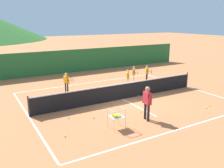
% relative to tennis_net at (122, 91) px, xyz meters
% --- Properties ---
extents(ground_plane, '(120.00, 120.00, 0.00)m').
position_rel_tennis_net_xyz_m(ground_plane, '(0.00, 0.00, -0.50)').
color(ground_plane, '#C67042').
extents(line_baseline_near, '(10.77, 0.08, 0.01)m').
position_rel_tennis_net_xyz_m(line_baseline_near, '(0.00, -4.66, -0.50)').
color(line_baseline_near, white).
rests_on(line_baseline_near, ground).
extents(line_baseline_far, '(10.77, 0.08, 0.01)m').
position_rel_tennis_net_xyz_m(line_baseline_far, '(0.00, 4.52, -0.50)').
color(line_baseline_far, white).
rests_on(line_baseline_far, ground).
extents(line_sideline_west, '(0.08, 9.18, 0.01)m').
position_rel_tennis_net_xyz_m(line_sideline_west, '(-5.38, 0.00, -0.50)').
color(line_sideline_west, white).
rests_on(line_sideline_west, ground).
extents(line_sideline_east, '(0.08, 9.18, 0.01)m').
position_rel_tennis_net_xyz_m(line_sideline_east, '(5.38, 0.00, -0.50)').
color(line_sideline_east, white).
rests_on(line_sideline_east, ground).
extents(line_service_center, '(0.08, 6.22, 0.01)m').
position_rel_tennis_net_xyz_m(line_service_center, '(0.00, 0.00, -0.50)').
color(line_service_center, white).
rests_on(line_service_center, ground).
extents(tennis_net, '(10.77, 0.08, 1.05)m').
position_rel_tennis_net_xyz_m(tennis_net, '(0.00, 0.00, 0.00)').
color(tennis_net, '#333338').
rests_on(tennis_net, ground).
extents(instructor, '(0.43, 0.79, 1.63)m').
position_rel_tennis_net_xyz_m(instructor, '(-0.68, -3.15, 0.48)').
color(instructor, black).
rests_on(instructor, ground).
extents(student_0, '(0.52, 0.57, 1.29)m').
position_rel_tennis_net_xyz_m(student_0, '(-2.36, 2.97, 0.28)').
color(student_0, black).
rests_on(student_0, ground).
extents(student_1, '(0.39, 0.48, 1.22)m').
position_rel_tennis_net_xyz_m(student_1, '(1.82, 2.16, 0.23)').
color(student_1, silver).
rests_on(student_1, ground).
extents(student_2, '(0.44, 0.68, 1.23)m').
position_rel_tennis_net_xyz_m(student_2, '(2.93, 2.97, 0.24)').
color(student_2, silver).
rests_on(student_2, ground).
extents(student_3, '(0.40, 0.68, 1.22)m').
position_rel_tennis_net_xyz_m(student_3, '(4.03, 2.79, 0.24)').
color(student_3, black).
rests_on(student_3, ground).
extents(ball_cart, '(0.58, 0.58, 0.90)m').
position_rel_tennis_net_xyz_m(ball_cart, '(-2.39, -3.24, 0.09)').
color(ball_cart, '#B7B7BC').
rests_on(ball_cart, ground).
extents(tennis_ball_0, '(0.07, 0.07, 0.07)m').
position_rel_tennis_net_xyz_m(tennis_ball_0, '(-0.33, -2.24, -0.47)').
color(tennis_ball_0, yellow).
rests_on(tennis_ball_0, ground).
extents(tennis_ball_1, '(0.07, 0.07, 0.07)m').
position_rel_tennis_net_xyz_m(tennis_ball_1, '(3.01, -3.55, -0.47)').
color(tennis_ball_1, yellow).
rests_on(tennis_ball_1, ground).
extents(tennis_ball_2, '(0.07, 0.07, 0.07)m').
position_rel_tennis_net_xyz_m(tennis_ball_2, '(3.45, -3.43, -0.47)').
color(tennis_ball_2, yellow).
rests_on(tennis_ball_2, ground).
extents(tennis_ball_3, '(0.07, 0.07, 0.07)m').
position_rel_tennis_net_xyz_m(tennis_ball_3, '(-3.77, -1.14, -0.47)').
color(tennis_ball_3, yellow).
rests_on(tennis_ball_3, ground).
extents(tennis_ball_5, '(0.07, 0.07, 0.07)m').
position_rel_tennis_net_xyz_m(tennis_ball_5, '(-1.72, -0.81, -0.47)').
color(tennis_ball_5, yellow).
rests_on(tennis_ball_5, ground).
extents(tennis_ball_6, '(0.07, 0.07, 0.07)m').
position_rel_tennis_net_xyz_m(tennis_ball_6, '(-4.56, -2.87, -0.47)').
color(tennis_ball_6, yellow).
rests_on(tennis_ball_6, ground).
extents(tennis_ball_7, '(0.07, 0.07, 0.07)m').
position_rel_tennis_net_xyz_m(tennis_ball_7, '(-2.73, -1.74, -0.47)').
color(tennis_ball_7, yellow).
rests_on(tennis_ball_7, ground).
extents(windscreen_fence, '(23.69, 0.08, 2.04)m').
position_rel_tennis_net_xyz_m(windscreen_fence, '(0.00, 8.70, 0.52)').
color(windscreen_fence, '#286B33').
rests_on(windscreen_fence, ground).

